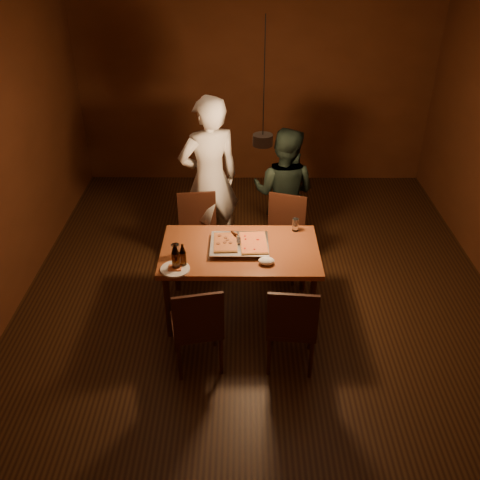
{
  "coord_description": "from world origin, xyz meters",
  "views": [
    {
      "loc": [
        -0.18,
        -4.52,
        3.47
      ],
      "look_at": [
        -0.2,
        -0.24,
        0.85
      ],
      "focal_mm": 40.0,
      "sensor_mm": 36.0,
      "label": 1
    }
  ],
  "objects_px": {
    "chair_near_right": "(292,321)",
    "diner_white": "(210,180)",
    "chair_far_left": "(198,226)",
    "chair_near_left": "(197,322)",
    "diner_dark": "(284,193)",
    "dining_table": "(240,255)",
    "beer_bottle_b": "(183,255)",
    "pendant_lamp": "(263,139)",
    "chair_far_right": "(284,228)",
    "beer_bottle_a": "(175,257)",
    "pizza_tray": "(239,245)",
    "plate_slice": "(175,269)"
  },
  "relations": [
    {
      "from": "chair_near_right",
      "to": "diner_white",
      "type": "xyz_separation_m",
      "value": [
        -0.79,
        1.9,
        0.41
      ]
    },
    {
      "from": "beer_bottle_a",
      "to": "beer_bottle_b",
      "type": "relative_size",
      "value": 1.18
    },
    {
      "from": "chair_near_left",
      "to": "diner_white",
      "type": "distance_m",
      "value": 1.96
    },
    {
      "from": "chair_far_left",
      "to": "chair_near_left",
      "type": "height_order",
      "value": "same"
    },
    {
      "from": "beer_bottle_a",
      "to": "dining_table",
      "type": "bearing_deg",
      "value": 31.29
    },
    {
      "from": "diner_white",
      "to": "pizza_tray",
      "type": "bearing_deg",
      "value": 83.35
    },
    {
      "from": "chair_far_right",
      "to": "plate_slice",
      "type": "height_order",
      "value": "chair_far_right"
    },
    {
      "from": "beer_bottle_a",
      "to": "pendant_lamp",
      "type": "xyz_separation_m",
      "value": [
        0.77,
        0.58,
        0.88
      ]
    },
    {
      "from": "dining_table",
      "to": "pizza_tray",
      "type": "height_order",
      "value": "pizza_tray"
    },
    {
      "from": "plate_slice",
      "to": "pizza_tray",
      "type": "bearing_deg",
      "value": 33.32
    },
    {
      "from": "chair_near_left",
      "to": "diner_dark",
      "type": "relative_size",
      "value": 0.32
    },
    {
      "from": "chair_near_left",
      "to": "pizza_tray",
      "type": "height_order",
      "value": "chair_near_left"
    },
    {
      "from": "dining_table",
      "to": "chair_far_right",
      "type": "distance_m",
      "value": 0.91
    },
    {
      "from": "chair_far_left",
      "to": "chair_near_right",
      "type": "xyz_separation_m",
      "value": [
        0.91,
        -1.6,
        0.0
      ]
    },
    {
      "from": "chair_near_right",
      "to": "diner_white",
      "type": "distance_m",
      "value": 2.1
    },
    {
      "from": "diner_dark",
      "to": "chair_near_right",
      "type": "bearing_deg",
      "value": 109.64
    },
    {
      "from": "plate_slice",
      "to": "diner_dark",
      "type": "bearing_deg",
      "value": 54.64
    },
    {
      "from": "chair_far_left",
      "to": "beer_bottle_b",
      "type": "height_order",
      "value": "beer_bottle_b"
    },
    {
      "from": "chair_near_right",
      "to": "beer_bottle_b",
      "type": "xyz_separation_m",
      "value": [
        -0.95,
        0.5,
        0.33
      ]
    },
    {
      "from": "pizza_tray",
      "to": "chair_far_left",
      "type": "bearing_deg",
      "value": 125.24
    },
    {
      "from": "pendant_lamp",
      "to": "plate_slice",
      "type": "bearing_deg",
      "value": -143.02
    },
    {
      "from": "dining_table",
      "to": "beer_bottle_b",
      "type": "relative_size",
      "value": 6.55
    },
    {
      "from": "pendant_lamp",
      "to": "dining_table",
      "type": "bearing_deg",
      "value": -130.28
    },
    {
      "from": "dining_table",
      "to": "pizza_tray",
      "type": "bearing_deg",
      "value": 101.02
    },
    {
      "from": "beer_bottle_b",
      "to": "plate_slice",
      "type": "distance_m",
      "value": 0.14
    },
    {
      "from": "chair_near_right",
      "to": "plate_slice",
      "type": "xyz_separation_m",
      "value": [
        -1.02,
        0.44,
        0.22
      ]
    },
    {
      "from": "diner_dark",
      "to": "dining_table",
      "type": "bearing_deg",
      "value": 88.08
    },
    {
      "from": "chair_near_right",
      "to": "diner_white",
      "type": "height_order",
      "value": "diner_white"
    },
    {
      "from": "chair_far_right",
      "to": "diner_dark",
      "type": "xyz_separation_m",
      "value": [
        0.01,
        0.4,
        0.23
      ]
    },
    {
      "from": "pendant_lamp",
      "to": "diner_white",
      "type": "bearing_deg",
      "value": 121.99
    },
    {
      "from": "beer_bottle_b",
      "to": "chair_near_left",
      "type": "bearing_deg",
      "value": -73.43
    },
    {
      "from": "chair_far_left",
      "to": "diner_dark",
      "type": "distance_m",
      "value": 1.04
    },
    {
      "from": "chair_near_left",
      "to": "plate_slice",
      "type": "relative_size",
      "value": 1.88
    },
    {
      "from": "dining_table",
      "to": "chair_far_left",
      "type": "bearing_deg",
      "value": 120.08
    },
    {
      "from": "diner_dark",
      "to": "chair_far_right",
      "type": "bearing_deg",
      "value": 109.6
    },
    {
      "from": "dining_table",
      "to": "beer_bottle_a",
      "type": "bearing_deg",
      "value": -148.71
    },
    {
      "from": "pizza_tray",
      "to": "plate_slice",
      "type": "height_order",
      "value": "pizza_tray"
    },
    {
      "from": "chair_far_right",
      "to": "chair_near_right",
      "type": "bearing_deg",
      "value": 106.59
    },
    {
      "from": "diner_white",
      "to": "diner_dark",
      "type": "bearing_deg",
      "value": 159.16
    },
    {
      "from": "chair_far_left",
      "to": "beer_bottle_b",
      "type": "xyz_separation_m",
      "value": [
        -0.04,
        -1.1,
        0.33
      ]
    },
    {
      "from": "diner_dark",
      "to": "plate_slice",
      "type": "bearing_deg",
      "value": 75.67
    },
    {
      "from": "chair_far_right",
      "to": "pendant_lamp",
      "type": "distance_m",
      "value": 1.36
    },
    {
      "from": "chair_far_left",
      "to": "plate_slice",
      "type": "xyz_separation_m",
      "value": [
        -0.11,
        -1.16,
        0.22
      ]
    },
    {
      "from": "chair_far_right",
      "to": "beer_bottle_a",
      "type": "height_order",
      "value": "beer_bottle_a"
    },
    {
      "from": "chair_near_right",
      "to": "pendant_lamp",
      "type": "xyz_separation_m",
      "value": [
        -0.24,
        1.03,
        1.22
      ]
    },
    {
      "from": "beer_bottle_a",
      "to": "chair_far_right",
      "type": "bearing_deg",
      "value": 46.48
    },
    {
      "from": "chair_near_left",
      "to": "chair_near_right",
      "type": "relative_size",
      "value": 1.03
    },
    {
      "from": "chair_far_left",
      "to": "chair_near_left",
      "type": "bearing_deg",
      "value": 87.12
    },
    {
      "from": "beer_bottle_a",
      "to": "plate_slice",
      "type": "xyz_separation_m",
      "value": [
        -0.01,
        -0.0,
        -0.13
      ]
    },
    {
      "from": "pizza_tray",
      "to": "beer_bottle_a",
      "type": "bearing_deg",
      "value": -141.91
    }
  ]
}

